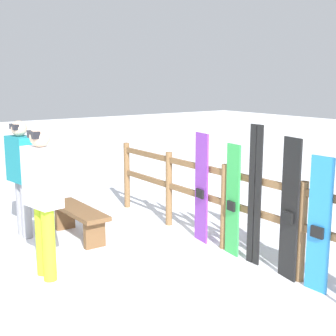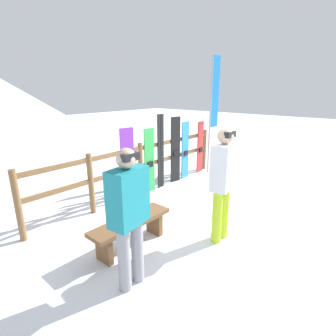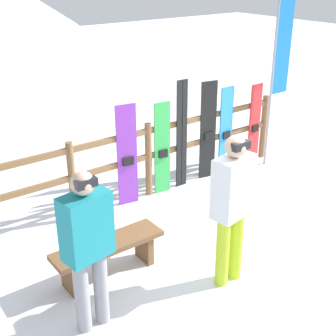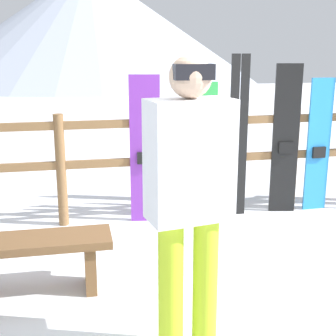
{
  "view_description": "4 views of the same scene",
  "coord_description": "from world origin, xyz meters",
  "px_view_note": "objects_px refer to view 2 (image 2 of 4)",
  "views": [
    {
      "loc": [
        4.35,
        -2.33,
        2.22
      ],
      "look_at": [
        -0.3,
        1.01,
        1.12
      ],
      "focal_mm": 50.0,
      "sensor_mm": 36.0,
      "label": 1
    },
    {
      "loc": [
        -3.7,
        -2.27,
        2.22
      ],
      "look_at": [
        -0.2,
        0.76,
        0.82
      ],
      "focal_mm": 28.0,
      "sensor_mm": 36.0,
      "label": 2
    },
    {
      "loc": [
        -3.6,
        -3.56,
        3.29
      ],
      "look_at": [
        -0.34,
        0.77,
        0.86
      ],
      "focal_mm": 50.0,
      "sensor_mm": 36.0,
      "label": 3
    },
    {
      "loc": [
        -1.09,
        -2.9,
        1.74
      ],
      "look_at": [
        -0.32,
        0.9,
        0.75
      ],
      "focal_mm": 50.0,
      "sensor_mm": 36.0,
      "label": 4
    }
  ],
  "objects_px": {
    "person_white": "(223,178)",
    "snowboard_purple": "(128,165)",
    "snowboard_black_stripe": "(175,150)",
    "snowboard_blue": "(185,151)",
    "person_teal": "(129,211)",
    "bench": "(131,227)",
    "snowboard_green": "(149,161)",
    "rental_flag": "(213,102)",
    "snowboard_red": "(200,147)",
    "ski_pair_black": "(161,152)"
  },
  "relations": [
    {
      "from": "snowboard_purple",
      "to": "snowboard_blue",
      "type": "xyz_separation_m",
      "value": [
        1.9,
        -0.0,
        -0.03
      ]
    },
    {
      "from": "bench",
      "to": "snowboard_green",
      "type": "bearing_deg",
      "value": 37.48
    },
    {
      "from": "snowboard_black_stripe",
      "to": "snowboard_blue",
      "type": "bearing_deg",
      "value": -0.02
    },
    {
      "from": "ski_pair_black",
      "to": "snowboard_red",
      "type": "xyz_separation_m",
      "value": [
        1.6,
        -0.0,
        -0.16
      ]
    },
    {
      "from": "bench",
      "to": "snowboard_red",
      "type": "xyz_separation_m",
      "value": [
        3.68,
        1.31,
        0.37
      ]
    },
    {
      "from": "person_white",
      "to": "person_teal",
      "type": "bearing_deg",
      "value": 169.71
    },
    {
      "from": "bench",
      "to": "ski_pair_black",
      "type": "relative_size",
      "value": 0.76
    },
    {
      "from": "snowboard_red",
      "to": "bench",
      "type": "bearing_deg",
      "value": -160.35
    },
    {
      "from": "snowboard_blue",
      "to": "snowboard_red",
      "type": "xyz_separation_m",
      "value": [
        0.68,
        -0.0,
        -0.03
      ]
    },
    {
      "from": "snowboard_blue",
      "to": "snowboard_red",
      "type": "height_order",
      "value": "snowboard_blue"
    },
    {
      "from": "ski_pair_black",
      "to": "person_teal",
      "type": "bearing_deg",
      "value": -143.77
    },
    {
      "from": "snowboard_purple",
      "to": "snowboard_green",
      "type": "xyz_separation_m",
      "value": [
        0.61,
        -0.0,
        -0.04
      ]
    },
    {
      "from": "person_white",
      "to": "rental_flag",
      "type": "height_order",
      "value": "rental_flag"
    },
    {
      "from": "person_white",
      "to": "rental_flag",
      "type": "xyz_separation_m",
      "value": [
        2.9,
        1.98,
        0.91
      ]
    },
    {
      "from": "person_white",
      "to": "snowboard_black_stripe",
      "type": "xyz_separation_m",
      "value": [
        1.6,
        2.19,
        -0.2
      ]
    },
    {
      "from": "ski_pair_black",
      "to": "snowboard_blue",
      "type": "bearing_deg",
      "value": -0.22
    },
    {
      "from": "snowboard_red",
      "to": "snowboard_purple",
      "type": "bearing_deg",
      "value": 180.0
    },
    {
      "from": "snowboard_black_stripe",
      "to": "snowboard_blue",
      "type": "distance_m",
      "value": 0.4
    },
    {
      "from": "person_teal",
      "to": "rental_flag",
      "type": "xyz_separation_m",
      "value": [
        4.43,
        1.7,
        0.95
      ]
    },
    {
      "from": "bench",
      "to": "person_teal",
      "type": "xyz_separation_m",
      "value": [
        -0.52,
        -0.59,
        0.63
      ]
    },
    {
      "from": "bench",
      "to": "snowboard_purple",
      "type": "bearing_deg",
      "value": 50.09
    },
    {
      "from": "snowboard_green",
      "to": "snowboard_black_stripe",
      "type": "height_order",
      "value": "snowboard_black_stripe"
    },
    {
      "from": "bench",
      "to": "rental_flag",
      "type": "xyz_separation_m",
      "value": [
        3.91,
        1.11,
        1.58
      ]
    },
    {
      "from": "snowboard_red",
      "to": "person_white",
      "type": "bearing_deg",
      "value": -140.68
    },
    {
      "from": "person_teal",
      "to": "snowboard_black_stripe",
      "type": "height_order",
      "value": "person_teal"
    },
    {
      "from": "person_teal",
      "to": "snowboard_green",
      "type": "distance_m",
      "value": 2.95
    },
    {
      "from": "snowboard_black_stripe",
      "to": "snowboard_red",
      "type": "bearing_deg",
      "value": -0.01
    },
    {
      "from": "bench",
      "to": "snowboard_blue",
      "type": "xyz_separation_m",
      "value": [
        3.0,
        1.31,
        0.4
      ]
    },
    {
      "from": "bench",
      "to": "snowboard_black_stripe",
      "type": "bearing_deg",
      "value": 26.7
    },
    {
      "from": "person_white",
      "to": "snowboard_blue",
      "type": "xyz_separation_m",
      "value": [
        1.99,
        2.19,
        -0.27
      ]
    },
    {
      "from": "person_white",
      "to": "snowboard_green",
      "type": "height_order",
      "value": "person_white"
    },
    {
      "from": "person_white",
      "to": "snowboard_purple",
      "type": "relative_size",
      "value": 1.14
    },
    {
      "from": "person_teal",
      "to": "snowboard_purple",
      "type": "bearing_deg",
      "value": 49.59
    },
    {
      "from": "bench",
      "to": "snowboard_green",
      "type": "xyz_separation_m",
      "value": [
        1.71,
        1.31,
        0.39
      ]
    },
    {
      "from": "ski_pair_black",
      "to": "rental_flag",
      "type": "height_order",
      "value": "rental_flag"
    },
    {
      "from": "snowboard_purple",
      "to": "snowboard_red",
      "type": "xyz_separation_m",
      "value": [
        2.58,
        -0.0,
        -0.05
      ]
    },
    {
      "from": "snowboard_green",
      "to": "snowboard_blue",
      "type": "bearing_deg",
      "value": 0.0
    },
    {
      "from": "snowboard_green",
      "to": "snowboard_blue",
      "type": "distance_m",
      "value": 1.29
    },
    {
      "from": "person_teal",
      "to": "ski_pair_black",
      "type": "bearing_deg",
      "value": 36.23
    },
    {
      "from": "person_white",
      "to": "snowboard_black_stripe",
      "type": "relative_size",
      "value": 1.07
    },
    {
      "from": "snowboard_red",
      "to": "rental_flag",
      "type": "distance_m",
      "value": 1.25
    },
    {
      "from": "person_teal",
      "to": "snowboard_blue",
      "type": "relative_size",
      "value": 1.14
    },
    {
      "from": "snowboard_green",
      "to": "snowboard_black_stripe",
      "type": "bearing_deg",
      "value": 0.01
    },
    {
      "from": "snowboard_black_stripe",
      "to": "snowboard_purple",
      "type": "bearing_deg",
      "value": -180.0
    },
    {
      "from": "snowboard_green",
      "to": "rental_flag",
      "type": "relative_size",
      "value": 0.47
    },
    {
      "from": "snowboard_black_stripe",
      "to": "snowboard_blue",
      "type": "height_order",
      "value": "snowboard_black_stripe"
    },
    {
      "from": "snowboard_purple",
      "to": "snowboard_green",
      "type": "distance_m",
      "value": 0.62
    },
    {
      "from": "snowboard_blue",
      "to": "rental_flag",
      "type": "bearing_deg",
      "value": -12.94
    },
    {
      "from": "bench",
      "to": "snowboard_purple",
      "type": "xyz_separation_m",
      "value": [
        1.1,
        1.31,
        0.43
      ]
    },
    {
      "from": "bench",
      "to": "snowboard_black_stripe",
      "type": "xyz_separation_m",
      "value": [
        2.61,
        1.32,
        0.48
      ]
    }
  ]
}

